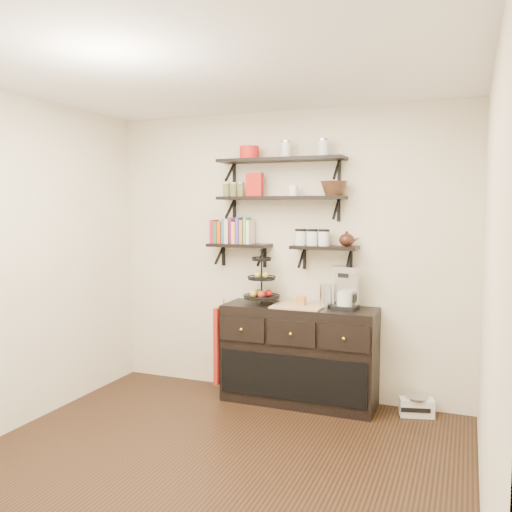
# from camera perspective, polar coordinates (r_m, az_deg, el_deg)

# --- Properties ---
(floor) EXTENTS (3.50, 3.50, 0.00)m
(floor) POSITION_cam_1_polar(r_m,az_deg,el_deg) (3.98, -5.67, -21.73)
(floor) COLOR black
(floor) RESTS_ON ground
(ceiling) EXTENTS (3.50, 3.50, 0.02)m
(ceiling) POSITION_cam_1_polar(r_m,az_deg,el_deg) (3.66, -6.07, 19.40)
(ceiling) COLOR white
(ceiling) RESTS_ON back_wall
(back_wall) EXTENTS (3.50, 0.02, 2.70)m
(back_wall) POSITION_cam_1_polar(r_m,az_deg,el_deg) (5.19, 3.06, 0.18)
(back_wall) COLOR #EDE6C9
(back_wall) RESTS_ON ground
(right_wall) EXTENTS (0.02, 3.50, 2.70)m
(right_wall) POSITION_cam_1_polar(r_m,az_deg,el_deg) (3.18, 23.41, -3.32)
(right_wall) COLOR #EDE6C9
(right_wall) RESTS_ON ground
(shelf_top) EXTENTS (1.20, 0.27, 0.23)m
(shelf_top) POSITION_cam_1_polar(r_m,az_deg,el_deg) (5.06, 2.63, 10.05)
(shelf_top) COLOR black
(shelf_top) RESTS_ON back_wall
(shelf_mid) EXTENTS (1.20, 0.27, 0.23)m
(shelf_mid) POSITION_cam_1_polar(r_m,az_deg,el_deg) (5.04, 2.62, 6.09)
(shelf_mid) COLOR black
(shelf_mid) RESTS_ON back_wall
(shelf_low_left) EXTENTS (0.60, 0.25, 0.23)m
(shelf_low_left) POSITION_cam_1_polar(r_m,az_deg,el_deg) (5.22, -1.72, 1.07)
(shelf_low_left) COLOR black
(shelf_low_left) RESTS_ON back_wall
(shelf_low_right) EXTENTS (0.60, 0.25, 0.23)m
(shelf_low_right) POSITION_cam_1_polar(r_m,az_deg,el_deg) (4.95, 7.25, 0.82)
(shelf_low_right) COLOR black
(shelf_low_right) RESTS_ON back_wall
(cookbooks) EXTENTS (0.40, 0.15, 0.26)m
(cookbooks) POSITION_cam_1_polar(r_m,az_deg,el_deg) (5.24, -2.41, 2.59)
(cookbooks) COLOR #B81431
(cookbooks) RESTS_ON shelf_low_left
(glass_canisters) EXTENTS (0.32, 0.10, 0.13)m
(glass_canisters) POSITION_cam_1_polar(r_m,az_deg,el_deg) (4.97, 5.91, 1.86)
(glass_canisters) COLOR silver
(glass_canisters) RESTS_ON shelf_low_right
(sideboard) EXTENTS (1.40, 0.50, 0.92)m
(sideboard) POSITION_cam_1_polar(r_m,az_deg,el_deg) (5.06, 4.55, -10.30)
(sideboard) COLOR black
(sideboard) RESTS_ON floor
(fruit_stand) EXTENTS (0.33, 0.33, 0.49)m
(fruit_stand) POSITION_cam_1_polar(r_m,az_deg,el_deg) (5.05, 0.63, -3.15)
(fruit_stand) COLOR black
(fruit_stand) RESTS_ON sideboard
(candle) EXTENTS (0.08, 0.08, 0.08)m
(candle) POSITION_cam_1_polar(r_m,az_deg,el_deg) (4.94, 4.78, -4.68)
(candle) COLOR #B46D29
(candle) RESTS_ON sideboard
(coffee_maker) EXTENTS (0.23, 0.22, 0.38)m
(coffee_maker) POSITION_cam_1_polar(r_m,az_deg,el_deg) (4.85, 9.45, -3.40)
(coffee_maker) COLOR black
(coffee_maker) RESTS_ON sideboard
(thermal_carafe) EXTENTS (0.11, 0.11, 0.22)m
(thermal_carafe) POSITION_cam_1_polar(r_m,az_deg,el_deg) (4.85, 7.35, -4.24)
(thermal_carafe) COLOR silver
(thermal_carafe) RESTS_ON sideboard
(apron) EXTENTS (0.04, 0.31, 0.72)m
(apron) POSITION_cam_1_polar(r_m,az_deg,el_deg) (5.21, -3.59, -9.17)
(apron) COLOR maroon
(apron) RESTS_ON sideboard
(radio) EXTENTS (0.31, 0.23, 0.17)m
(radio) POSITION_cam_1_polar(r_m,az_deg,el_deg) (5.04, 16.56, -14.93)
(radio) COLOR silver
(radio) RESTS_ON floor
(recipe_box) EXTENTS (0.16, 0.07, 0.22)m
(recipe_box) POSITION_cam_1_polar(r_m,az_deg,el_deg) (5.13, -0.15, 7.51)
(recipe_box) COLOR red
(recipe_box) RESTS_ON shelf_mid
(walnut_bowl) EXTENTS (0.24, 0.24, 0.13)m
(walnut_bowl) POSITION_cam_1_polar(r_m,az_deg,el_deg) (4.90, 8.18, 7.05)
(walnut_bowl) COLOR black
(walnut_bowl) RESTS_ON shelf_mid
(ramekins) EXTENTS (0.09, 0.09, 0.10)m
(ramekins) POSITION_cam_1_polar(r_m,az_deg,el_deg) (5.00, 3.95, 6.85)
(ramekins) COLOR white
(ramekins) RESTS_ON shelf_mid
(teapot) EXTENTS (0.19, 0.15, 0.14)m
(teapot) POSITION_cam_1_polar(r_m,az_deg,el_deg) (4.90, 9.53, 1.81)
(teapot) COLOR #35180F
(teapot) RESTS_ON shelf_low_right
(red_pot) EXTENTS (0.18, 0.18, 0.12)m
(red_pot) POSITION_cam_1_polar(r_m,az_deg,el_deg) (5.17, -0.71, 10.82)
(red_pot) COLOR red
(red_pot) RESTS_ON shelf_top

